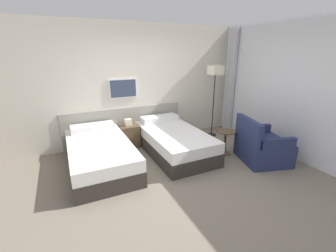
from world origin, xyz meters
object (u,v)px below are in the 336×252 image
bed_near_window (173,141)px  nightstand (129,135)px  armchair (262,147)px  side_table (225,138)px  floor_lamp (215,75)px  bed_near_door (100,154)px

bed_near_window → nightstand: bearing=136.2°
nightstand → armchair: armchair is taller
side_table → armchair: size_ratio=0.48×
nightstand → armchair: bearing=-40.4°
floor_lamp → side_table: floor_lamp is taller
bed_near_door → armchair: armchair is taller
nightstand → floor_lamp: (2.14, -0.23, 1.27)m
floor_lamp → armchair: bearing=-89.1°
bed_near_window → armchair: 1.78m
bed_near_window → side_table: bearing=-29.5°
bed_near_door → nightstand: bearing=43.8°
floor_lamp → nightstand: bearing=173.8°
bed_near_window → bed_near_door: bearing=180.0°
armchair → floor_lamp: bearing=17.3°
bed_near_door → floor_lamp: floor_lamp is taller
bed_near_window → side_table: bed_near_window is taller
bed_near_window → armchair: armchair is taller
bed_near_door → nightstand: (0.77, 0.74, 0.01)m
floor_lamp → armchair: (0.03, -1.60, -1.25)m
armchair → nightstand: bearing=66.0°
nightstand → floor_lamp: bearing=-6.2°
bed_near_door → bed_near_window: bearing=0.0°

